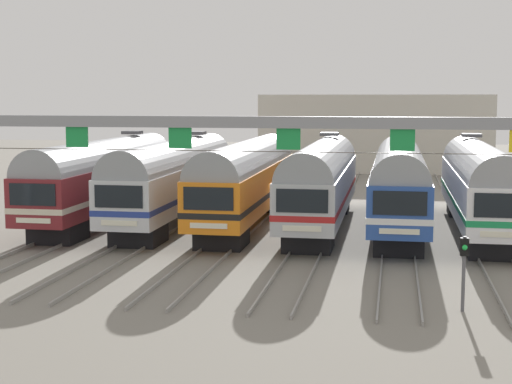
% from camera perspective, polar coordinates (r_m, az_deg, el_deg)
% --- Properties ---
extents(ground_plane, '(160.00, 160.00, 0.00)m').
position_cam_1_polar(ground_plane, '(43.26, 2.03, -2.57)').
color(ground_plane, gray).
extents(track_bed, '(22.48, 70.00, 0.15)m').
position_cam_1_polar(track_bed, '(59.96, 4.33, 0.17)').
color(track_bed, gray).
rests_on(track_bed, ground).
extents(commuter_train_maroon, '(2.88, 18.06, 5.05)m').
position_cam_1_polar(commuter_train_maroon, '(45.56, -11.13, 1.20)').
color(commuter_train_maroon, maroon).
rests_on(commuter_train_maroon, ground).
extents(commuter_train_silver, '(2.88, 18.06, 5.05)m').
position_cam_1_polar(commuter_train_silver, '(44.22, -6.05, 1.12)').
color(commuter_train_silver, silver).
rests_on(commuter_train_silver, ground).
extents(commuter_train_orange, '(2.88, 18.06, 4.77)m').
position_cam_1_polar(commuter_train_orange, '(43.24, -0.71, 1.02)').
color(commuter_train_orange, orange).
rests_on(commuter_train_orange, ground).
extents(commuter_train_stainless, '(2.88, 18.06, 5.05)m').
position_cam_1_polar(commuter_train_stainless, '(42.65, 4.83, 0.92)').
color(commuter_train_stainless, '#B2B5BA').
rests_on(commuter_train_stainless, ground).
extents(commuter_train_blue, '(2.88, 18.06, 5.05)m').
position_cam_1_polar(commuter_train_blue, '(42.47, 10.48, 0.80)').
color(commuter_train_blue, '#284C9E').
rests_on(commuter_train_blue, ground).
extents(commuter_train_white, '(2.88, 18.06, 5.05)m').
position_cam_1_polar(commuter_train_white, '(42.71, 16.11, 0.68)').
color(commuter_train_white, white).
rests_on(commuter_train_white, ground).
extents(catenary_gantry, '(26.21, 0.44, 6.97)m').
position_cam_1_polar(catenary_gantry, '(29.41, -1.66, 3.44)').
color(catenary_gantry, gray).
rests_on(catenary_gantry, ground).
extents(yard_signal_mast, '(0.28, 0.35, 2.57)m').
position_cam_1_polar(yard_signal_mast, '(26.92, 15.07, -4.78)').
color(yard_signal_mast, '#59595E').
rests_on(yard_signal_mast, ground).
extents(maintenance_building, '(21.94, 10.00, 7.42)m').
position_cam_1_polar(maintenance_building, '(78.06, 8.76, 4.37)').
color(maintenance_building, beige).
rests_on(maintenance_building, ground).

